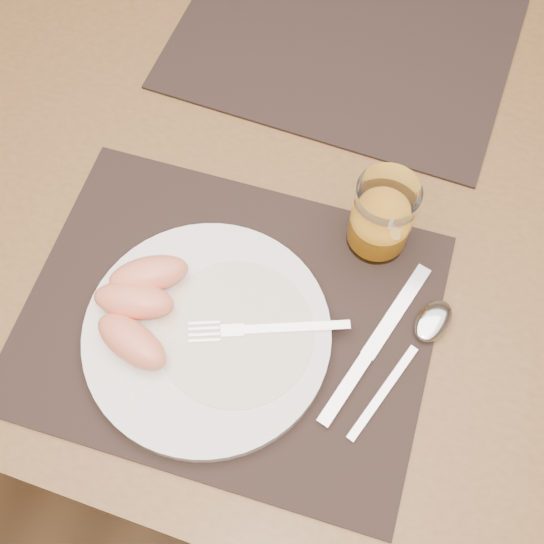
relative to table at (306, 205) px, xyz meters
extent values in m
plane|color=brown|center=(0.00, 0.00, -0.67)|extent=(5.00, 5.00, 0.00)
cube|color=brown|center=(0.00, 0.00, 0.06)|extent=(1.40, 0.90, 0.04)
cylinder|color=brown|center=(-0.62, 0.37, -0.31)|extent=(0.06, 0.06, 0.71)
cube|color=black|center=(-0.02, -0.22, 0.09)|extent=(0.46, 0.37, 0.00)
cube|color=black|center=(-0.02, 0.22, 0.09)|extent=(0.46, 0.36, 0.00)
cylinder|color=white|center=(-0.04, -0.25, 0.10)|extent=(0.27, 0.27, 0.02)
cylinder|color=white|center=(-0.01, -0.24, 0.10)|extent=(0.17, 0.17, 0.00)
cube|color=silver|center=(0.05, -0.21, 0.11)|extent=(0.11, 0.05, 0.00)
cube|color=silver|center=(-0.01, -0.24, 0.11)|extent=(0.03, 0.02, 0.00)
cube|color=silver|center=(-0.04, -0.25, 0.11)|extent=(0.04, 0.03, 0.00)
cube|color=silver|center=(0.15, -0.15, 0.09)|extent=(0.05, 0.13, 0.00)
cube|color=silver|center=(0.12, -0.26, 0.09)|extent=(0.04, 0.09, 0.01)
cube|color=silver|center=(0.16, -0.25, 0.09)|extent=(0.05, 0.12, 0.00)
ellipsoid|color=silver|center=(0.19, -0.15, 0.09)|extent=(0.05, 0.07, 0.01)
cylinder|color=white|center=(0.10, -0.07, 0.14)|extent=(0.07, 0.07, 0.11)
cylinder|color=orange|center=(0.10, -0.07, 0.11)|extent=(0.06, 0.06, 0.04)
ellipsoid|color=#F48863|center=(-0.11, -0.29, 0.12)|extent=(0.10, 0.07, 0.04)
ellipsoid|color=#F48863|center=(-0.12, -0.24, 0.12)|extent=(0.09, 0.06, 0.04)
ellipsoid|color=#F48863|center=(-0.12, -0.21, 0.12)|extent=(0.10, 0.08, 0.04)
camera|label=1|loc=(0.11, -0.47, 0.79)|focal=45.00mm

